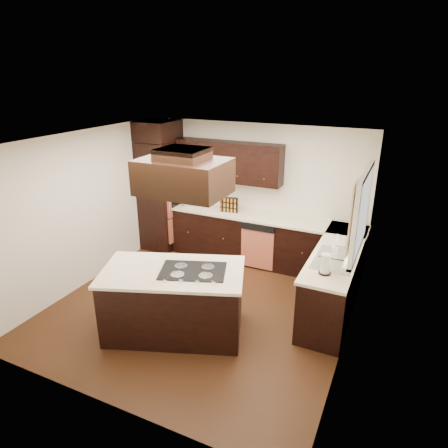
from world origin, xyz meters
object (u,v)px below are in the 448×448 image
(oven_column, at_px, (161,195))
(spice_rack, at_px, (229,205))
(range_hood, at_px, (183,177))
(island, at_px, (174,302))

(oven_column, relative_size, spice_rack, 6.50)
(range_hood, bearing_deg, oven_column, 129.74)
(island, distance_m, range_hood, 1.73)
(range_hood, height_order, spice_rack, range_hood)
(oven_column, relative_size, range_hood, 2.02)
(oven_column, distance_m, island, 3.00)
(oven_column, xyz_separation_m, range_hood, (1.88, -2.25, 1.10))
(spice_rack, bearing_deg, range_hood, -90.01)
(island, height_order, range_hood, range_hood)
(oven_column, bearing_deg, spice_rack, 1.82)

